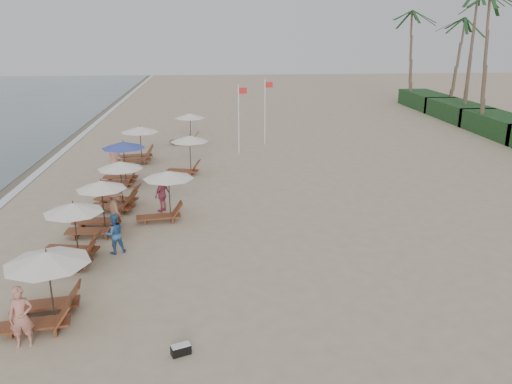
{
  "coord_description": "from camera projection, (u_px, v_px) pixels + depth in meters",
  "views": [
    {
      "loc": [
        -0.88,
        -16.74,
        8.18
      ],
      "look_at": [
        1.0,
        4.85,
        1.3
      ],
      "focal_mm": 36.33,
      "sensor_mm": 36.0,
      "label": 1
    }
  ],
  "objects": [
    {
      "name": "lounger_station_5",
      "position": [
        137.0,
        145.0,
        32.77
      ],
      "size": [
        2.77,
        2.41,
        2.28
      ],
      "color": "brown",
      "rests_on": "ground"
    },
    {
      "name": "flag_pole_near",
      "position": [
        239.0,
        116.0,
        34.47
      ],
      "size": [
        0.59,
        0.08,
        4.64
      ],
      "color": "silver",
      "rests_on": "ground"
    },
    {
      "name": "lounger_station_3",
      "position": [
        116.0,
        187.0,
        24.3
      ],
      "size": [
        2.63,
        2.46,
        2.28
      ],
      "color": "brown",
      "rests_on": "ground"
    },
    {
      "name": "beachgoer_far_b",
      "position": [
        114.0,
        157.0,
        30.6
      ],
      "size": [
        1.01,
        0.95,
        1.74
      ],
      "primitive_type": "imported",
      "rotation": [
        0.0,
        0.0,
        0.64
      ],
      "color": "#B77563",
      "rests_on": "ground"
    },
    {
      "name": "lounger_station_2",
      "position": [
        96.0,
        209.0,
        21.47
      ],
      "size": [
        2.57,
        2.06,
        2.23
      ],
      "color": "brown",
      "rests_on": "ground"
    },
    {
      "name": "lounger_station_4",
      "position": [
        121.0,
        162.0,
        28.04
      ],
      "size": [
        2.6,
        2.35,
        2.37
      ],
      "color": "brown",
      "rests_on": "ground"
    },
    {
      "name": "ground",
      "position": [
        240.0,
        268.0,
        18.44
      ],
      "size": [
        160.0,
        160.0,
        0.0
      ],
      "primitive_type": "plane",
      "color": "tan",
      "rests_on": "ground"
    },
    {
      "name": "inland_station_2",
      "position": [
        187.0,
        126.0,
        37.87
      ],
      "size": [
        2.73,
        2.24,
        2.22
      ],
      "color": "brown",
      "rests_on": "ground"
    },
    {
      "name": "duffel_bag",
      "position": [
        181.0,
        350.0,
        13.55
      ],
      "size": [
        0.57,
        0.42,
        0.28
      ],
      "color": "black",
      "rests_on": "ground"
    },
    {
      "name": "inland_station_0",
      "position": [
        164.0,
        190.0,
        22.67
      ],
      "size": [
        2.69,
        2.24,
        2.22
      ],
      "color": "brown",
      "rests_on": "ground"
    },
    {
      "name": "beachgoer_mid_b",
      "position": [
        116.0,
        210.0,
        21.52
      ],
      "size": [
        1.2,
        1.42,
        1.91
      ],
      "primitive_type": "imported",
      "rotation": [
        0.0,
        0.0,
        2.05
      ],
      "color": "#9C6A4F",
      "rests_on": "ground"
    },
    {
      "name": "beachgoer_far_a",
      "position": [
        162.0,
        195.0,
        23.96
      ],
      "size": [
        0.86,
        1.02,
        1.63
      ],
      "primitive_type": "imported",
      "rotation": [
        0.0,
        0.0,
        4.13
      ],
      "color": "#AD455F",
      "rests_on": "ground"
    },
    {
      "name": "foam_line",
      "position": [
        15.0,
        192.0,
        27.01
      ],
      "size": [
        0.5,
        140.0,
        0.02
      ],
      "primitive_type": "cube",
      "color": "white",
      "rests_on": "ground"
    },
    {
      "name": "lounger_station_1",
      "position": [
        69.0,
        235.0,
        18.62
      ],
      "size": [
        2.6,
        2.22,
        2.28
      ],
      "color": "brown",
      "rests_on": "ground"
    },
    {
      "name": "beachgoer_mid_a",
      "position": [
        114.0,
        234.0,
        19.48
      ],
      "size": [
        0.94,
        0.85,
        1.57
      ],
      "primitive_type": "imported",
      "rotation": [
        0.0,
        0.0,
        3.56
      ],
      "color": "#305C92",
      "rests_on": "ground"
    },
    {
      "name": "beachgoer_near",
      "position": [
        21.0,
        317.0,
        13.71
      ],
      "size": [
        0.69,
        0.51,
        1.74
      ],
      "primitive_type": "imported",
      "rotation": [
        0.0,
        0.0,
        0.16
      ],
      "color": "tan",
      "rests_on": "ground"
    },
    {
      "name": "lounger_station_0",
      "position": [
        43.0,
        286.0,
        14.75
      ],
      "size": [
        2.7,
        2.43,
        2.21
      ],
      "color": "brown",
      "rests_on": "ground"
    },
    {
      "name": "inland_station_1",
      "position": [
        187.0,
        149.0,
        30.06
      ],
      "size": [
        2.6,
        2.24,
        2.22
      ],
      "color": "brown",
      "rests_on": "ground"
    },
    {
      "name": "flag_pole_far",
      "position": [
        265.0,
        109.0,
        37.52
      ],
      "size": [
        0.6,
        0.08,
        4.69
      ],
      "color": "silver",
      "rests_on": "ground"
    }
  ]
}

